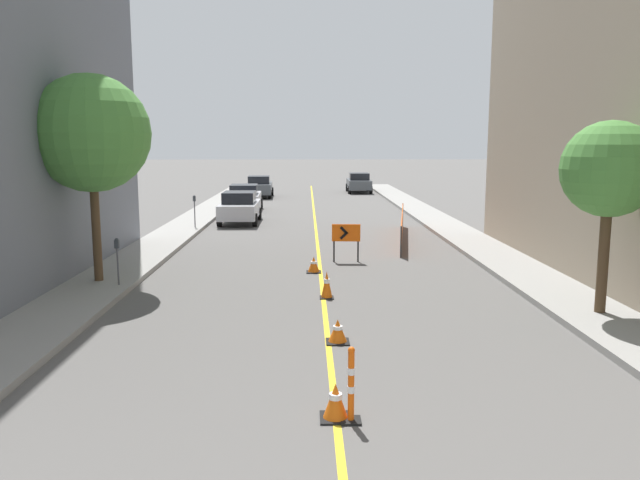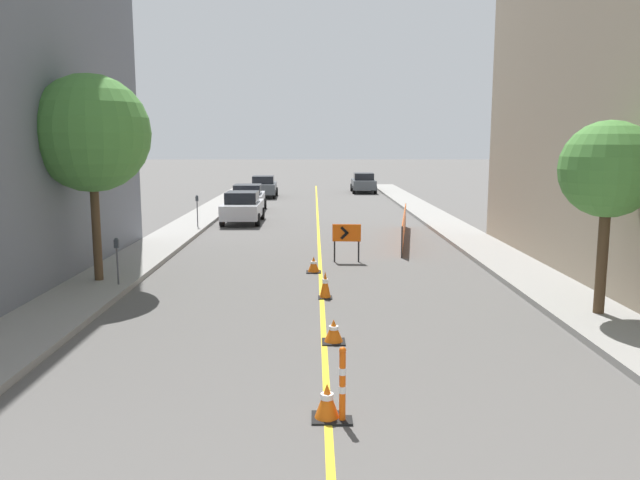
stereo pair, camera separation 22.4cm
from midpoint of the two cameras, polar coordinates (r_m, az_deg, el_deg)
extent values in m
cube|color=gold|center=(30.23, -0.63, 1.29)|extent=(0.12, 56.83, 0.01)
cube|color=gray|center=(30.78, -12.26, 1.36)|extent=(1.97, 56.83, 0.16)
cube|color=gray|center=(30.91, 10.96, 1.43)|extent=(1.97, 56.83, 0.16)
cube|color=black|center=(9.49, 0.72, -15.94)|extent=(0.46, 0.46, 0.03)
cone|color=orange|center=(9.38, 0.72, -14.44)|extent=(0.36, 0.36, 0.51)
cylinder|color=white|center=(9.36, 0.72, -14.09)|extent=(0.19, 0.19, 0.08)
cube|color=black|center=(12.78, 1.12, -9.29)|extent=(0.47, 0.47, 0.03)
cone|color=orange|center=(12.71, 1.12, -8.25)|extent=(0.38, 0.38, 0.45)
cylinder|color=white|center=(12.69, 1.12, -8.02)|extent=(0.20, 0.20, 0.07)
cube|color=black|center=(16.29, 0.22, -5.28)|extent=(0.36, 0.36, 0.03)
cone|color=orange|center=(16.20, 0.22, -4.06)|extent=(0.29, 0.29, 0.68)
cylinder|color=white|center=(16.18, 0.22, -3.77)|extent=(0.15, 0.15, 0.11)
cube|color=black|center=(19.45, -0.91, -2.94)|extent=(0.46, 0.46, 0.03)
cone|color=orange|center=(19.41, -0.91, -2.22)|extent=(0.37, 0.37, 0.47)
cylinder|color=white|center=(19.39, -0.91, -2.06)|extent=(0.19, 0.19, 0.07)
cube|color=black|center=(9.41, 2.12, -16.17)|extent=(0.30, 0.30, 0.04)
cylinder|color=#EF560C|center=(9.20, 2.14, -13.20)|extent=(0.09, 0.09, 1.02)
cylinder|color=white|center=(9.22, 2.14, -13.49)|extent=(0.10, 0.10, 0.10)
cylinder|color=white|center=(9.12, 2.15, -11.90)|extent=(0.10, 0.10, 0.10)
sphere|color=#EF560C|center=(9.01, 2.16, -10.04)|extent=(0.10, 0.10, 0.10)
cube|color=#EF560C|center=(21.01, 2.10, 0.66)|extent=(0.96, 0.12, 0.58)
cube|color=black|center=(20.95, 1.91, 0.87)|extent=(0.29, 0.04, 0.29)
cube|color=black|center=(20.98, 1.91, 0.43)|extent=(0.29, 0.04, 0.29)
cylinder|color=black|center=(21.09, 0.98, -1.07)|extent=(0.06, 0.06, 0.71)
cylinder|color=black|center=(21.14, 3.19, -1.06)|extent=(0.06, 0.06, 0.71)
cube|color=#EF560C|center=(26.07, 7.26, 1.24)|extent=(1.35, 8.21, 1.13)
cylinder|color=#262626|center=(21.96, 7.12, -0.19)|extent=(0.05, 0.05, 1.13)
cylinder|color=#262626|center=(30.20, 7.36, 2.28)|extent=(0.05, 0.05, 1.13)
cube|color=#B7B7BC|center=(31.60, -7.53, 2.78)|extent=(1.81, 4.30, 0.72)
cube|color=black|center=(31.32, -7.60, 3.89)|extent=(1.54, 1.94, 0.55)
cylinder|color=black|center=(33.05, -8.74, 2.39)|extent=(0.22, 0.64, 0.64)
cylinder|color=black|center=(32.87, -5.78, 2.41)|extent=(0.22, 0.64, 0.64)
cylinder|color=black|center=(30.43, -9.39, 1.82)|extent=(0.22, 0.64, 0.64)
cylinder|color=black|center=(30.24, -6.18, 1.84)|extent=(0.22, 0.64, 0.64)
cube|color=#B7B7BC|center=(36.98, -7.09, 3.67)|extent=(1.93, 4.35, 0.72)
cube|color=black|center=(36.71, -7.14, 4.62)|extent=(1.59, 1.98, 0.55)
cylinder|color=black|center=(38.42, -8.15, 3.30)|extent=(0.24, 0.65, 0.64)
cylinder|color=black|center=(38.26, -5.60, 3.32)|extent=(0.24, 0.65, 0.64)
cylinder|color=black|center=(35.79, -8.65, 2.88)|extent=(0.24, 0.65, 0.64)
cylinder|color=black|center=(35.61, -5.92, 2.91)|extent=(0.24, 0.65, 0.64)
cube|color=#474C51|center=(46.46, -5.70, 4.75)|extent=(1.92, 4.35, 0.72)
cube|color=black|center=(46.20, -5.73, 5.51)|extent=(1.58, 1.98, 0.55)
cylinder|color=black|center=(47.88, -6.60, 4.42)|extent=(0.24, 0.65, 0.64)
cylinder|color=black|center=(47.75, -4.55, 4.44)|extent=(0.24, 0.65, 0.64)
cylinder|color=black|center=(45.24, -6.91, 4.16)|extent=(0.24, 0.65, 0.64)
cylinder|color=black|center=(45.10, -4.74, 4.18)|extent=(0.24, 0.65, 0.64)
cube|color=#474C51|center=(50.84, 3.44, 5.13)|extent=(1.85, 4.32, 0.72)
cube|color=black|center=(50.59, 3.47, 5.83)|extent=(1.55, 1.95, 0.55)
cylinder|color=black|center=(52.13, 2.38, 4.83)|extent=(0.23, 0.64, 0.64)
cylinder|color=black|center=(52.26, 4.26, 4.83)|extent=(0.23, 0.64, 0.64)
cylinder|color=black|center=(49.48, 2.57, 4.61)|extent=(0.23, 0.64, 0.64)
cylinder|color=black|center=(49.62, 4.55, 4.61)|extent=(0.23, 0.64, 0.64)
cylinder|color=#4C4C51|center=(17.88, -18.33, -2.32)|extent=(0.05, 0.05, 1.02)
cube|color=#33383D|center=(17.78, -18.43, -0.36)|extent=(0.12, 0.10, 0.22)
sphere|color=#33383D|center=(17.76, -18.45, -0.01)|extent=(0.11, 0.11, 0.11)
cylinder|color=#4C4C51|center=(29.24, -11.60, 2.33)|extent=(0.05, 0.05, 1.19)
cube|color=#33383D|center=(29.17, -11.64, 3.71)|extent=(0.12, 0.10, 0.22)
sphere|color=#33383D|center=(29.17, -11.65, 3.92)|extent=(0.11, 0.11, 0.11)
cylinder|color=#4C3823|center=(18.51, -20.11, 0.90)|extent=(0.24, 0.24, 2.89)
sphere|color=#478438|center=(18.36, -20.55, 9.13)|extent=(3.22, 3.22, 3.22)
cylinder|color=#4C3823|center=(15.49, 24.10, -1.61)|extent=(0.24, 0.24, 2.46)
sphere|color=#478438|center=(15.27, 24.58, 5.93)|extent=(2.15, 2.15, 2.15)
camera|label=1|loc=(0.11, -90.33, -0.05)|focal=35.00mm
camera|label=2|loc=(0.11, 89.67, 0.05)|focal=35.00mm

